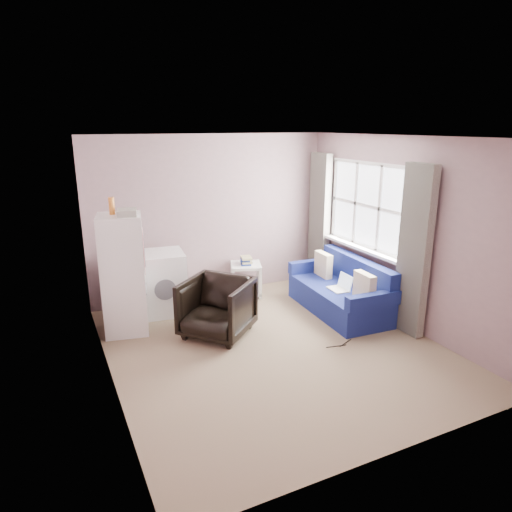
{
  "coord_description": "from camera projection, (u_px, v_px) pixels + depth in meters",
  "views": [
    {
      "loc": [
        -2.38,
        -4.48,
        2.63
      ],
      "look_at": [
        0.05,
        0.6,
        1.0
      ],
      "focal_mm": 32.0,
      "sensor_mm": 36.0,
      "label": 1
    }
  ],
  "objects": [
    {
      "name": "sofa",
      "position": [
        342.0,
        292.0,
        6.62
      ],
      "size": [
        0.88,
        1.78,
        0.78
      ],
      "rotation": [
        0.0,
        0.0,
        -0.06
      ],
      "color": "navy",
      "rests_on": "ground"
    },
    {
      "name": "window_dressing",
      "position": [
        360.0,
        233.0,
        6.64
      ],
      "size": [
        0.17,
        2.62,
        2.18
      ],
      "color": "white",
      "rests_on": "ground"
    },
    {
      "name": "armchair",
      "position": [
        217.0,
        305.0,
        5.82
      ],
      "size": [
        1.1,
        1.1,
        0.83
      ],
      "primitive_type": "imported",
      "rotation": [
        0.0,
        0.0,
        -0.84
      ],
      "color": "black",
      "rests_on": "ground"
    },
    {
      "name": "room",
      "position": [
        276.0,
        248.0,
        5.27
      ],
      "size": [
        3.84,
        4.24,
        2.54
      ],
      "color": "#957C61",
      "rests_on": "ground"
    },
    {
      "name": "washing_machine",
      "position": [
        162.0,
        281.0,
        6.52
      ],
      "size": [
        0.7,
        0.7,
        0.89
      ],
      "rotation": [
        0.0,
        0.0,
        -0.12
      ],
      "color": "white",
      "rests_on": "ground"
    },
    {
      "name": "side_table",
      "position": [
        246.0,
        277.0,
        7.24
      ],
      "size": [
        0.59,
        0.59,
        0.63
      ],
      "rotation": [
        0.0,
        0.0,
        -0.35
      ],
      "color": "white",
      "rests_on": "ground"
    },
    {
      "name": "fridge",
      "position": [
        123.0,
        274.0,
        5.82
      ],
      "size": [
        0.64,
        0.63,
        1.77
      ],
      "rotation": [
        0.0,
        0.0,
        -0.2
      ],
      "color": "white",
      "rests_on": "ground"
    },
    {
      "name": "floor_cables",
      "position": [
        341.0,
        344.0,
        5.65
      ],
      "size": [
        0.41,
        0.11,
        0.01
      ],
      "rotation": [
        0.0,
        0.0,
        0.15
      ],
      "color": "black",
      "rests_on": "ground"
    }
  ]
}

